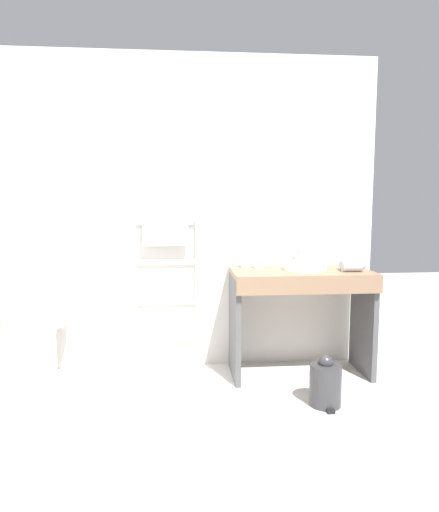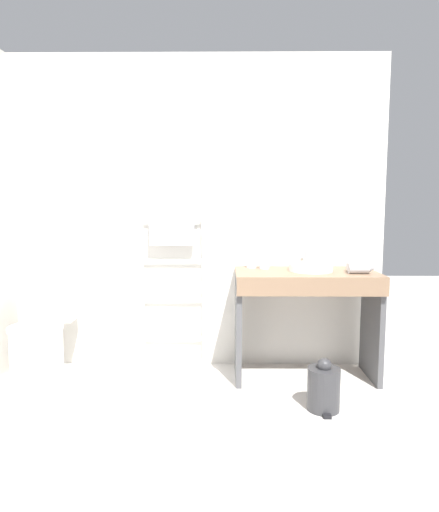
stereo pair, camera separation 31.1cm
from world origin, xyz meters
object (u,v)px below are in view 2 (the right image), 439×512
object	(u,v)px
toilet	(40,337)
sink_basin	(311,267)
trash_bin	(324,388)
hair_dryer	(359,268)
cup_near_edge	(264,263)
towel_radiator	(172,258)
cup_near_wall	(251,262)

from	to	relation	value
toilet	sink_basin	size ratio (longest dim) A/B	2.37
sink_basin	trash_bin	size ratio (longest dim) A/B	0.96
hair_dryer	trash_bin	world-z (taller)	hair_dryer
toilet	cup_near_edge	world-z (taller)	cup_near_edge
sink_basin	hair_dryer	distance (m)	0.35
toilet	towel_radiator	world-z (taller)	towel_radiator
toilet	hair_dryer	world-z (taller)	hair_dryer
sink_basin	hair_dryer	size ratio (longest dim) A/B	1.71
hair_dryer	cup_near_edge	bearing A→B (deg)	161.95
hair_dryer	trash_bin	distance (m)	0.92
towel_radiator	sink_basin	xyz separation A→B (m)	(1.08, -0.22, -0.04)
toilet	towel_radiator	bearing A→B (deg)	19.15
cup_near_edge	hair_dryer	size ratio (longest dim) A/B	0.48
cup_near_edge	cup_near_wall	bearing A→B (deg)	150.39
cup_near_wall	toilet	bearing A→B (deg)	-170.01
towel_radiator	cup_near_edge	size ratio (longest dim) A/B	13.41
towel_radiator	cup_near_wall	xyz separation A→B (m)	(0.64, -0.05, -0.02)
sink_basin	cup_near_edge	distance (m)	0.36
cup_near_wall	trash_bin	distance (m)	1.13
toilet	cup_near_wall	bearing A→B (deg)	9.99
toilet	sink_basin	distance (m)	2.11
sink_basin	trash_bin	distance (m)	0.92
sink_basin	cup_near_wall	world-z (taller)	cup_near_wall
sink_basin	hair_dryer	world-z (taller)	hair_dryer
sink_basin	cup_near_edge	world-z (taller)	cup_near_edge
towel_radiator	cup_near_edge	bearing A→B (deg)	-8.36
toilet	trash_bin	world-z (taller)	toilet
toilet	cup_near_wall	size ratio (longest dim) A/B	8.02
sink_basin	cup_near_edge	size ratio (longest dim) A/B	3.59
towel_radiator	toilet	bearing A→B (deg)	-160.85
towel_radiator	hair_dryer	size ratio (longest dim) A/B	6.41
toilet	sink_basin	bearing A→B (deg)	3.30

